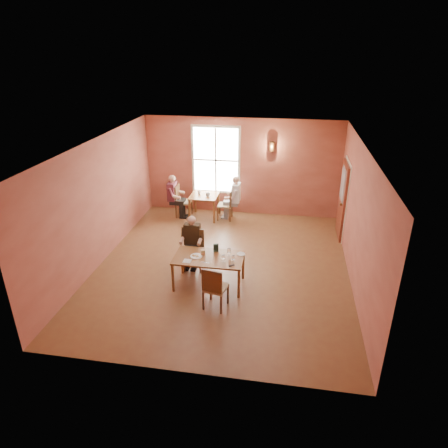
% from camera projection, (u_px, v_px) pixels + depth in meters
% --- Properties ---
extents(ground, '(6.00, 7.00, 0.01)m').
position_uv_depth(ground, '(223.00, 266.00, 9.76)').
color(ground, brown).
rests_on(ground, ground).
extents(wall_back, '(6.00, 0.04, 3.00)m').
position_uv_depth(wall_back, '(242.00, 167.00, 12.28)').
color(wall_back, brown).
rests_on(wall_back, ground).
extents(wall_front, '(6.00, 0.04, 3.00)m').
position_uv_depth(wall_front, '(184.00, 297.00, 5.99)').
color(wall_front, brown).
rests_on(wall_front, ground).
extents(wall_left, '(0.04, 7.00, 3.00)m').
position_uv_depth(wall_left, '(100.00, 202.00, 9.59)').
color(wall_left, brown).
rests_on(wall_left, ground).
extents(wall_right, '(0.04, 7.00, 3.00)m').
position_uv_depth(wall_right, '(358.00, 218.00, 8.69)').
color(wall_right, brown).
rests_on(wall_right, ground).
extents(ceiling, '(6.00, 7.00, 0.04)m').
position_uv_depth(ceiling, '(222.00, 145.00, 8.52)').
color(ceiling, white).
rests_on(ceiling, wall_back).
extents(window, '(1.36, 0.10, 1.96)m').
position_uv_depth(window, '(216.00, 160.00, 12.28)').
color(window, white).
rests_on(window, wall_back).
extents(door, '(0.12, 1.04, 2.10)m').
position_uv_depth(door, '(342.00, 200.00, 10.95)').
color(door, maroon).
rests_on(door, ground).
extents(wall_sconce, '(0.16, 0.16, 0.28)m').
position_uv_depth(wall_sconce, '(272.00, 147.00, 11.77)').
color(wall_sconce, brown).
rests_on(wall_sconce, wall_back).
extents(main_table, '(1.52, 0.86, 0.71)m').
position_uv_depth(main_table, '(209.00, 271.00, 8.87)').
color(main_table, brown).
rests_on(main_table, ground).
extents(chair_diner_main, '(0.43, 0.43, 0.96)m').
position_uv_depth(chair_diner_main, '(194.00, 251.00, 9.48)').
color(chair_diner_main, brown).
rests_on(chair_diner_main, ground).
extents(diner_main, '(0.49, 0.49, 1.23)m').
position_uv_depth(diner_main, '(193.00, 246.00, 9.40)').
color(diner_main, '#2F1E15').
rests_on(diner_main, ground).
extents(chair_empty, '(0.50, 0.50, 0.96)m').
position_uv_depth(chair_empty, '(216.00, 287.00, 8.07)').
color(chair_empty, brown).
rests_on(chair_empty, ground).
extents(plate_food, '(0.29, 0.29, 0.03)m').
position_uv_depth(plate_food, '(196.00, 256.00, 8.74)').
color(plate_food, white).
rests_on(plate_food, main_table).
extents(sandwich, '(0.11, 0.11, 0.11)m').
position_uv_depth(sandwich, '(203.00, 253.00, 8.79)').
color(sandwich, '#AD8749').
rests_on(sandwich, main_table).
extents(goblet_a, '(0.10, 0.10, 0.19)m').
position_uv_depth(goblet_a, '(229.00, 252.00, 8.74)').
color(goblet_a, white).
rests_on(goblet_a, main_table).
extents(goblet_b, '(0.08, 0.08, 0.17)m').
position_uv_depth(goblet_b, '(233.00, 259.00, 8.47)').
color(goblet_b, white).
rests_on(goblet_b, main_table).
extents(goblet_c, '(0.08, 0.08, 0.17)m').
position_uv_depth(goblet_c, '(223.00, 258.00, 8.51)').
color(goblet_c, white).
rests_on(goblet_c, main_table).
extents(menu_stand, '(0.13, 0.09, 0.19)m').
position_uv_depth(menu_stand, '(216.00, 248.00, 8.90)').
color(menu_stand, black).
rests_on(menu_stand, main_table).
extents(knife, '(0.20, 0.02, 0.00)m').
position_uv_depth(knife, '(205.00, 262.00, 8.50)').
color(knife, silver).
rests_on(knife, main_table).
extents(napkin, '(0.17, 0.17, 0.01)m').
position_uv_depth(napkin, '(187.00, 261.00, 8.56)').
color(napkin, silver).
rests_on(napkin, main_table).
extents(side_plate, '(0.19, 0.19, 0.01)m').
position_uv_depth(side_plate, '(241.00, 254.00, 8.83)').
color(side_plate, white).
rests_on(side_plate, main_table).
extents(sunglasses, '(0.13, 0.11, 0.02)m').
position_uv_depth(sunglasses, '(232.00, 265.00, 8.38)').
color(sunglasses, black).
rests_on(sunglasses, main_table).
extents(second_table, '(0.84, 0.84, 0.74)m').
position_uv_depth(second_table, '(204.00, 206.00, 12.36)').
color(second_table, brown).
rests_on(second_table, ground).
extents(chair_diner_white, '(0.42, 0.42, 0.95)m').
position_uv_depth(chair_diner_white, '(225.00, 204.00, 12.22)').
color(chair_diner_white, '#582614').
rests_on(chair_diner_white, ground).
extents(diner_white, '(0.52, 0.52, 1.31)m').
position_uv_depth(diner_white, '(226.00, 199.00, 12.14)').
color(diner_white, silver).
rests_on(diner_white, ground).
extents(chair_diner_maroon, '(0.45, 0.45, 1.01)m').
position_uv_depth(chair_diner_maroon, '(184.00, 201.00, 12.40)').
color(chair_diner_maroon, brown).
rests_on(chair_diner_maroon, ground).
extents(diner_maroon, '(0.52, 0.52, 1.31)m').
position_uv_depth(diner_maroon, '(183.00, 196.00, 12.35)').
color(diner_maroon, maroon).
rests_on(diner_maroon, ground).
extents(cup_a, '(0.17, 0.17, 0.10)m').
position_uv_depth(cup_a, '(208.00, 195.00, 12.11)').
color(cup_a, beige).
rests_on(cup_a, second_table).
extents(cup_b, '(0.13, 0.13, 0.10)m').
position_uv_depth(cup_b, '(199.00, 192.00, 12.30)').
color(cup_b, white).
rests_on(cup_b, second_table).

